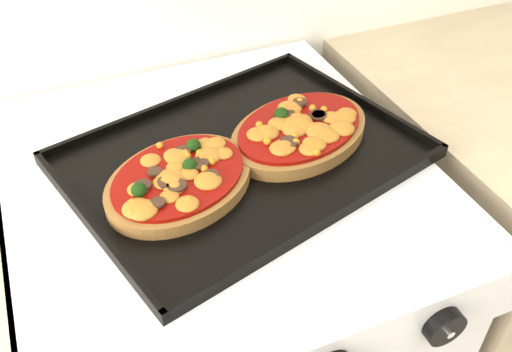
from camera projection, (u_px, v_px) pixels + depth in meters
name	position (u px, v px, depth m)	size (l,w,h in m)	color
stove	(225.00, 344.00, 1.12)	(0.60, 0.60, 0.91)	silver
knob_right	(444.00, 327.00, 0.67)	(0.05, 0.05, 0.02)	black
baking_tray	(242.00, 154.00, 0.82)	(0.48, 0.35, 0.02)	black
pizza_left	(179.00, 179.00, 0.76)	(0.22, 0.16, 0.03)	brown
pizza_right	(299.00, 130.00, 0.84)	(0.23, 0.16, 0.03)	brown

